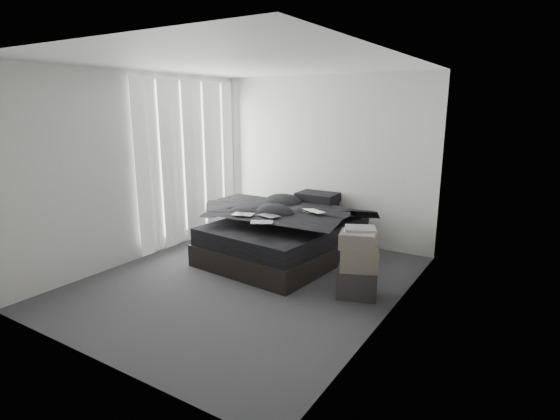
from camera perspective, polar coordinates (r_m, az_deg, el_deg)
The scene contains 25 objects.
floor at distance 5.56m, azimuth -4.43°, elevation -9.19°, with size 3.60×4.20×0.01m, color #363639.
ceiling at distance 5.15m, azimuth -4.98°, elevation 18.58°, with size 3.60×4.20×0.01m, color white.
wall_back at distance 6.98m, azimuth 5.70°, elevation 6.52°, with size 3.60×0.01×2.60m, color silver.
wall_front at distance 3.76m, azimuth -24.11°, elevation -0.59°, with size 3.60×0.01×2.60m, color silver.
wall_left at distance 6.43m, azimuth -17.75°, elevation 5.35°, with size 0.01×4.20×2.60m, color silver.
wall_right at distance 4.38m, azimuth 14.58°, elevation 2.01°, with size 0.01×4.20×2.60m, color silver.
window_left at distance 7.02m, azimuth -12.06°, elevation 6.74°, with size 0.02×2.00×2.30m, color white.
curtain_left at distance 6.99m, azimuth -11.74°, elevation 6.15°, with size 0.06×2.12×2.48m, color white.
bed at distance 6.33m, azimuth 0.62°, elevation -4.84°, with size 1.66×2.19×0.30m, color black.
mattress at distance 6.25m, azimuth 0.63°, elevation -2.53°, with size 1.59×2.12×0.23m, color black.
duvet at distance 6.15m, azimuth 0.34°, elevation -0.45°, with size 1.61×1.87×0.25m, color black.
pillow_lower at distance 6.91m, azimuth 4.48°, elevation 0.62°, with size 0.66×0.45×0.15m, color black.
pillow_upper at distance 6.82m, azimuth 4.93°, elevation 1.68°, with size 0.62×0.42×0.14m, color black.
laptop at distance 5.97m, azimuth 4.05°, elevation 0.50°, with size 0.35×0.23×0.03m, color silver.
comic_a at distance 5.88m, azimuth -4.84°, elevation 0.18°, with size 0.28×0.18×0.01m, color black.
comic_b at distance 5.80m, azimuth -1.45°, elevation 0.09°, with size 0.28×0.18×0.01m, color black.
comic_c at distance 5.47m, azimuth -2.40°, elevation -0.66°, with size 0.28×0.18×0.01m, color black.
side_stand at distance 7.16m, azimuth -5.20°, elevation -1.24°, with size 0.35×0.35×0.65m, color black.
papers at distance 7.07m, azimuth -5.21°, elevation 1.35°, with size 0.25×0.19×0.01m, color white.
floor_books at distance 6.67m, azimuth -8.40°, elevation -4.76°, with size 0.13×0.19×0.13m, color black.
box_lower at distance 5.14m, azimuth 10.04°, elevation -9.30°, with size 0.45×0.35×0.33m, color black.
box_mid at distance 5.03m, azimuth 10.28°, elevation -6.27°, with size 0.42×0.33×0.25m, color #595246.
box_upper at distance 4.97m, azimuth 10.16°, elevation -3.89°, with size 0.40×0.32×0.18m, color #595246.
art_book_white at distance 4.94m, azimuth 10.33°, elevation -2.74°, with size 0.34×0.27×0.03m, color silver.
art_book_snake at distance 4.92m, azimuth 10.45°, elevation -2.41°, with size 0.33×0.26×0.03m, color silver.
Camera 1 is at (3.07, -4.11, 2.14)m, focal length 28.00 mm.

